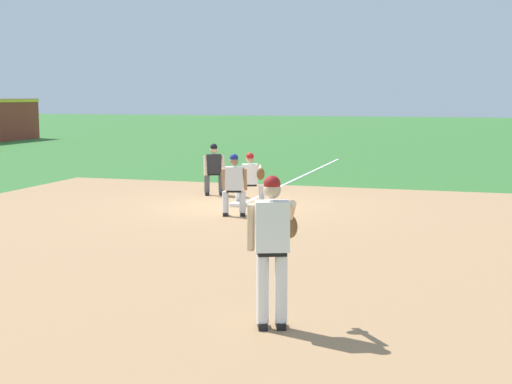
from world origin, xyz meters
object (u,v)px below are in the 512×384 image
object	(u,v)px
umpire	(214,167)
baserunner	(234,182)
first_base_bag	(239,205)
baseball	(258,237)
pitcher	(273,242)
first_baseman	(251,176)

from	to	relation	value
umpire	baserunner	bearing A→B (deg)	-152.42
first_base_bag	baserunner	world-z (taller)	baserunner
first_base_bag	baserunner	size ratio (longest dim) A/B	0.26
baseball	umpire	xyz separation A→B (m)	(5.56, 2.96, 0.76)
first_base_bag	pitcher	size ratio (longest dim) A/B	0.20
first_baseman	umpire	bearing A→B (deg)	48.16
first_base_bag	umpire	size ratio (longest dim) A/B	0.26
umpire	first_baseman	bearing A→B (deg)	-131.84
first_base_bag	pitcher	bearing A→B (deg)	-159.30
baseball	first_baseman	xyz separation A→B (m)	(4.21, 1.46, 0.69)
first_baseman	baseball	bearing A→B (deg)	-160.85
baserunner	umpire	xyz separation A→B (m)	(3.19, 1.67, 0.00)
baseball	baserunner	distance (m)	2.80
first_base_bag	first_baseman	distance (m)	0.82
first_baseman	pitcher	bearing A→B (deg)	-161.22
pitcher	baserunner	bearing A→B (deg)	21.88
first_base_bag	baseball	size ratio (longest dim) A/B	5.14
pitcher	baserunner	distance (m)	8.10
first_base_bag	umpire	bearing A→B (deg)	36.65
first_baseman	baserunner	world-z (taller)	baserunner
first_base_bag	baserunner	distance (m)	1.67
first_base_bag	umpire	distance (m)	2.30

